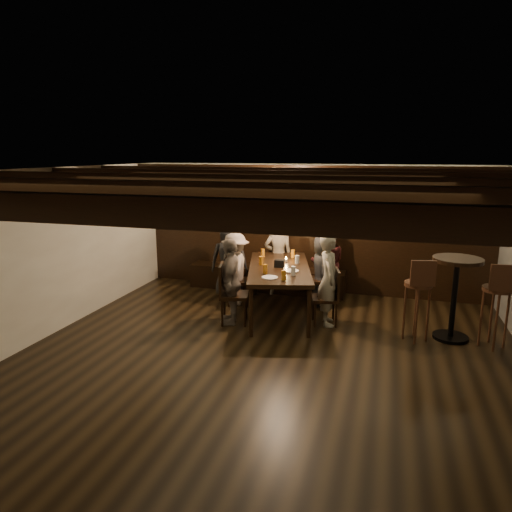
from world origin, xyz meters
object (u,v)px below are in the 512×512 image
(chair_right_near, at_px, (320,289))
(chair_right_far, at_px, (326,307))
(person_bench_centre, at_px, (278,257))
(person_right_far, at_px, (329,280))
(person_bench_left, at_px, (229,260))
(person_right_near, at_px, (322,271))
(bar_stool_left, at_px, (416,310))
(person_bench_right, at_px, (328,263))
(dining_table, at_px, (279,270))
(person_left_far, at_px, (231,281))
(person_left_near, at_px, (235,269))
(high_top_table, at_px, (455,286))
(chair_left_near, at_px, (237,289))
(chair_left_far, at_px, (233,305))
(bar_stool_right, at_px, (494,316))

(chair_right_near, xyz_separation_m, chair_right_far, (0.22, -0.87, -0.02))
(person_bench_centre, relative_size, person_right_far, 1.01)
(person_bench_left, bearing_deg, person_right_near, 164.74)
(person_right_far, xyz_separation_m, bar_stool_left, (1.27, -0.29, -0.26))
(person_bench_right, bearing_deg, chair_right_near, 68.19)
(chair_right_far, bearing_deg, person_bench_right, -7.67)
(chair_right_near, bearing_deg, dining_table, 122.01)
(dining_table, xyz_separation_m, person_left_far, (-0.61, -0.62, -0.06))
(person_right_near, bearing_deg, person_bench_centre, 51.34)
(dining_table, height_order, person_left_near, person_left_near)
(chair_right_far, bearing_deg, person_bench_centre, 25.59)
(person_left_far, distance_m, high_top_table, 3.24)
(person_right_near, distance_m, person_right_far, 0.90)
(person_left_far, xyz_separation_m, person_right_far, (1.45, 0.37, 0.04))
(dining_table, relative_size, person_left_near, 1.81)
(person_right_near, distance_m, high_top_table, 2.22)
(dining_table, relative_size, bar_stool_left, 1.92)
(high_top_table, relative_size, bar_stool_left, 0.99)
(dining_table, relative_size, person_right_near, 1.86)
(person_bench_centre, relative_size, person_right_near, 1.15)
(chair_left_near, xyz_separation_m, person_bench_left, (-0.29, 0.39, 0.42))
(chair_left_far, bearing_deg, person_right_near, 121.48)
(chair_left_far, bearing_deg, bar_stool_right, 77.51)
(high_top_table, bearing_deg, person_left_near, 170.41)
(person_bench_left, xyz_separation_m, bar_stool_left, (3.21, -1.19, -0.25))
(chair_right_near, height_order, person_bench_centre, person_bench_centre)
(person_bench_centre, xyz_separation_m, person_left_far, (-0.35, -1.64, -0.04))
(dining_table, bearing_deg, person_bench_centre, 90.00)
(chair_left_far, distance_m, person_bench_right, 2.14)
(chair_left_near, bearing_deg, person_right_near, 90.00)
(dining_table, distance_m, chair_left_far, 0.96)
(chair_left_near, xyz_separation_m, person_right_far, (1.65, -0.51, 0.44))
(chair_left_near, distance_m, person_bench_right, 1.72)
(person_right_near, height_order, high_top_table, person_right_near)
(chair_right_far, height_order, person_right_far, person_right_far)
(chair_left_near, relative_size, chair_right_near, 0.94)
(chair_left_far, distance_m, person_left_near, 0.97)
(person_bench_right, bearing_deg, person_left_near, 15.26)
(person_bench_centre, distance_m, person_left_far, 1.68)
(dining_table, height_order, chair_left_near, chair_left_near)
(person_left_near, distance_m, bar_stool_right, 4.02)
(bar_stool_right, bearing_deg, person_bench_centre, 150.46)
(chair_left_far, xyz_separation_m, person_right_far, (1.42, 0.37, 0.42))
(chair_left_far, distance_m, chair_right_near, 1.70)
(person_right_near, height_order, bar_stool_left, person_right_near)
(person_left_far, height_order, bar_stool_right, person_left_far)
(person_bench_left, bearing_deg, high_top_table, 150.75)
(person_bench_left, bearing_deg, bar_stool_right, 150.44)
(chair_left_far, height_order, person_right_far, person_right_far)
(dining_table, xyz_separation_m, high_top_table, (2.61, -0.33, 0.04))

